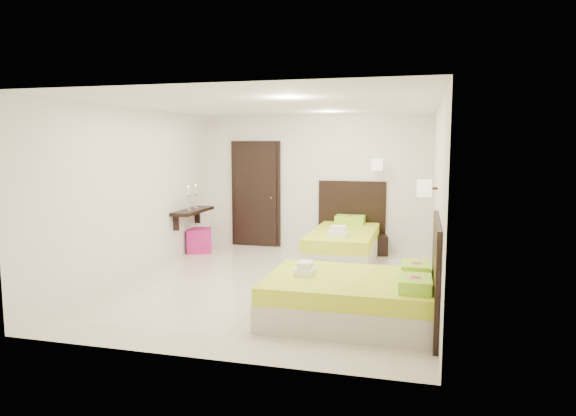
% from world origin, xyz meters
% --- Properties ---
extents(floor, '(5.50, 5.50, 0.00)m').
position_xyz_m(floor, '(0.00, 0.00, 0.00)').
color(floor, beige).
rests_on(floor, ground).
extents(bed_single, '(1.30, 2.16, 1.79)m').
position_xyz_m(bed_single, '(0.75, 1.75, 0.32)').
color(bed_single, '#BCB5A1').
rests_on(bed_single, ground).
extents(bed_double, '(1.96, 1.67, 1.62)m').
position_xyz_m(bed_double, '(1.35, -1.28, 0.29)').
color(bed_double, '#BCB5A1').
rests_on(bed_double, ground).
extents(nightstand, '(0.49, 0.46, 0.37)m').
position_xyz_m(nightstand, '(1.23, 2.44, 0.19)').
color(nightstand, black).
rests_on(nightstand, ground).
extents(ottoman, '(0.59, 0.59, 0.45)m').
position_xyz_m(ottoman, '(-2.06, 1.82, 0.23)').
color(ottoman, '#AE1767').
rests_on(ottoman, ground).
extents(door, '(1.02, 0.15, 2.14)m').
position_xyz_m(door, '(-1.20, 2.70, 1.05)').
color(door, black).
rests_on(door, ground).
extents(console_shelf, '(0.35, 1.20, 0.78)m').
position_xyz_m(console_shelf, '(-2.08, 1.60, 0.82)').
color(console_shelf, black).
rests_on(console_shelf, ground).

